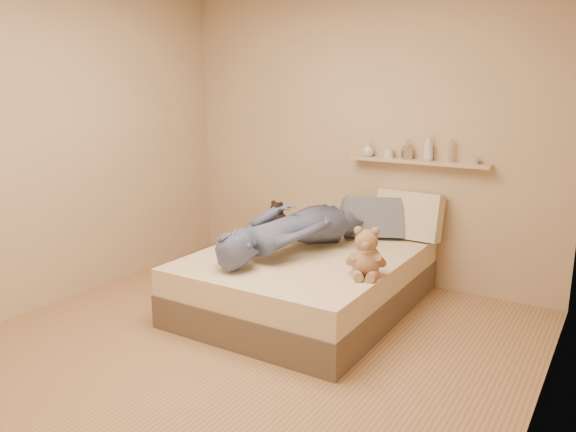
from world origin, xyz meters
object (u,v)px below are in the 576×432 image
Objects in this scene: game_console at (231,244)px; teddy_bear at (366,256)px; wall_shelf at (418,162)px; pillow_cream at (409,215)px; person at (298,227)px; bed at (307,280)px; pillow_grey at (374,218)px; dark_plush at (278,219)px.

game_console is 0.55× the size of teddy_bear.
game_console is at bearing -118.66° from wall_shelf.
pillow_cream is 0.34× the size of person.
pillow_cream reaches higher than bed.
dark_plush is at bearing -160.08° from pillow_grey.
pillow_cream is at bearing 95.02° from teddy_bear.
teddy_bear is 1.10m from pillow_cream.
bed is 0.43m from person.
dark_plush is 0.24× the size of wall_shelf.
pillow_cream is (-0.10, 1.10, 0.05)m from teddy_bear.
game_console is at bearing -75.78° from dark_plush.
pillow_cream is at bearing -115.50° from person.
game_console is 1.04m from dark_plush.
pillow_cream is 1.02m from person.
bed is 0.78m from game_console.
wall_shelf reaches higher than pillow_cream.
wall_shelf is (0.83, 1.52, 0.48)m from game_console.
teddy_bear is (0.62, -0.27, 0.37)m from bed.
bed is 6.67× the size of dark_plush.
person reaches higher than game_console.
pillow_grey reaches higher than dark_plush.
pillow_cream reaches higher than dark_plush.
person is at bearing 158.42° from teddy_bear.
wall_shelf reaches higher than game_console.
game_console is at bearing -114.64° from bed.
game_console is (-0.28, -0.61, 0.40)m from bed.
bed is 5.37× the size of teddy_bear.
game_console is 0.12× the size of person.
wall_shelf is (0.55, 0.91, 0.88)m from bed.
game_console is 0.68× the size of dark_plush.
person is (-0.62, -0.82, -0.01)m from pillow_cream.
wall_shelf is (0.03, 0.08, 0.45)m from pillow_cream.
bed is at bearing -177.11° from person.
bed is 3.45× the size of pillow_cream.
game_console is 0.35× the size of pillow_cream.
game_console is at bearing 84.76° from person.
teddy_bear is 0.64× the size of pillow_cream.
teddy_bear is (0.90, 0.34, -0.03)m from game_console.
pillow_cream reaches higher than teddy_bear.
teddy_bear is at bearing 169.94° from person.
teddy_bear is at bearing -23.33° from bed.
dark_plush is (-1.15, 0.67, -0.02)m from teddy_bear.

